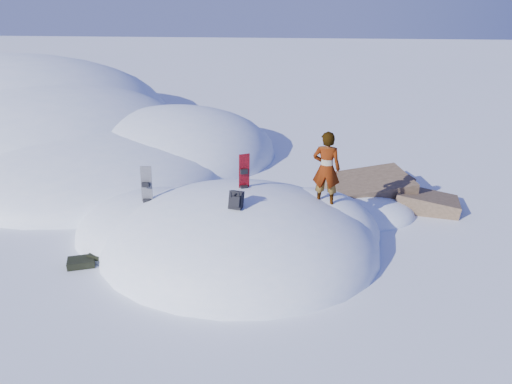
# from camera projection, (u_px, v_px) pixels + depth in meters

# --- Properties ---
(ground) EXTENTS (120.00, 120.00, 0.00)m
(ground) POSITION_uv_depth(u_px,v_px,m) (239.00, 248.00, 12.54)
(ground) COLOR white
(ground) RESTS_ON ground
(snow_mound) EXTENTS (8.00, 6.00, 3.00)m
(snow_mound) POSITION_uv_depth(u_px,v_px,m) (234.00, 243.00, 12.77)
(snow_mound) COLOR white
(snow_mound) RESTS_ON ground
(snow_ridge) EXTENTS (21.50, 18.50, 6.40)m
(snow_ridge) POSITION_uv_depth(u_px,v_px,m) (36.00, 134.00, 22.49)
(snow_ridge) COLOR white
(snow_ridge) RESTS_ON ground
(rock_outcrop) EXTENTS (4.68, 4.41, 1.68)m
(rock_outcrop) POSITION_uv_depth(u_px,v_px,m) (374.00, 205.00, 15.00)
(rock_outcrop) COLOR brown
(rock_outcrop) RESTS_ON ground
(snowboard_red) EXTENTS (0.29, 0.25, 1.45)m
(snowboard_red) POSITION_uv_depth(u_px,v_px,m) (244.00, 181.00, 12.31)
(snowboard_red) COLOR red
(snowboard_red) RESTS_ON snow_mound
(snowboard_dark) EXTENTS (0.29, 0.23, 1.47)m
(snowboard_dark) POSITION_uv_depth(u_px,v_px,m) (147.00, 194.00, 12.52)
(snowboard_dark) COLOR black
(snowboard_dark) RESTS_ON snow_mound
(backpack) EXTENTS (0.36, 0.42, 0.50)m
(backpack) POSITION_uv_depth(u_px,v_px,m) (236.00, 200.00, 11.23)
(backpack) COLOR black
(backpack) RESTS_ON snow_mound
(gear_pile) EXTENTS (0.84, 0.65, 0.22)m
(gear_pile) POSITION_uv_depth(u_px,v_px,m) (84.00, 261.00, 11.72)
(gear_pile) COLOR black
(gear_pile) RESTS_ON ground
(person) EXTENTS (0.75, 0.57, 1.85)m
(person) POSITION_uv_depth(u_px,v_px,m) (326.00, 169.00, 12.01)
(person) COLOR slate
(person) RESTS_ON snow_mound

